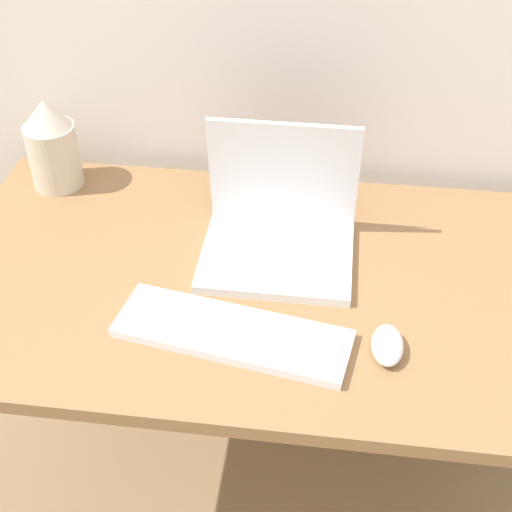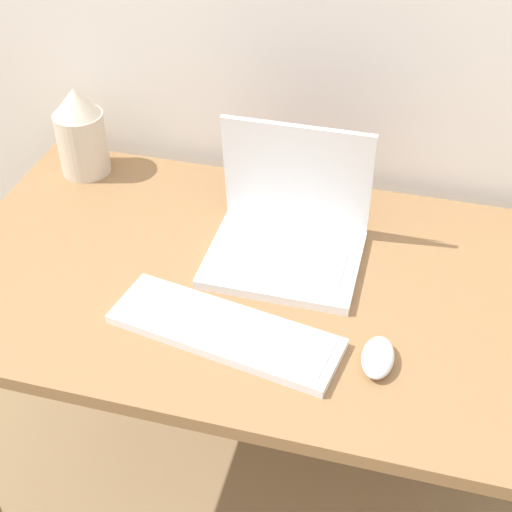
{
  "view_description": "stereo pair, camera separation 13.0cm",
  "coord_description": "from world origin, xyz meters",
  "px_view_note": "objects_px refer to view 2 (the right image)",
  "views": [
    {
      "loc": [
        0.14,
        -0.69,
        1.7
      ],
      "look_at": [
        0.01,
        0.31,
        0.87
      ],
      "focal_mm": 50.0,
      "sensor_mm": 36.0,
      "label": 1
    },
    {
      "loc": [
        0.26,
        -0.66,
        1.7
      ],
      "look_at": [
        0.01,
        0.31,
        0.87
      ],
      "focal_mm": 50.0,
      "sensor_mm": 36.0,
      "label": 2
    }
  ],
  "objects_px": {
    "mouse": "(378,357)",
    "laptop": "(288,229)",
    "vase": "(80,132)",
    "keyboard": "(225,331)"
  },
  "relations": [
    {
      "from": "laptop",
      "to": "vase",
      "type": "bearing_deg",
      "value": 161.57
    },
    {
      "from": "keyboard",
      "to": "vase",
      "type": "height_order",
      "value": "vase"
    },
    {
      "from": "laptop",
      "to": "keyboard",
      "type": "relative_size",
      "value": 0.69
    },
    {
      "from": "laptop",
      "to": "mouse",
      "type": "xyz_separation_m",
      "value": [
        0.22,
        -0.26,
        -0.04
      ]
    },
    {
      "from": "laptop",
      "to": "keyboard",
      "type": "bearing_deg",
      "value": -102.18
    },
    {
      "from": "mouse",
      "to": "vase",
      "type": "height_order",
      "value": "vase"
    },
    {
      "from": "keyboard",
      "to": "vase",
      "type": "bearing_deg",
      "value": 137.37
    },
    {
      "from": "keyboard",
      "to": "mouse",
      "type": "bearing_deg",
      "value": -0.17
    },
    {
      "from": "mouse",
      "to": "laptop",
      "type": "bearing_deg",
      "value": 129.79
    },
    {
      "from": "keyboard",
      "to": "laptop",
      "type": "bearing_deg",
      "value": 77.82
    }
  ]
}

